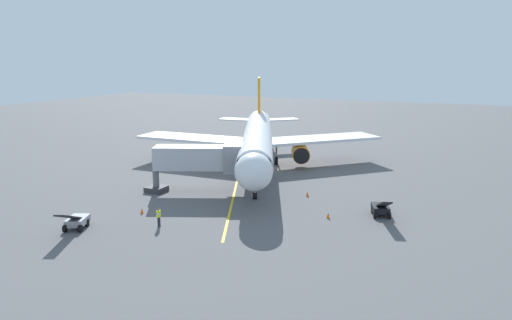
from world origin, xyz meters
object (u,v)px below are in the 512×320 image
object	(u,v)px
belt_loader_portside	(381,208)
safety_cone_nose_left	(388,214)
jet_bridge	(206,159)
belt_loader_near_nose	(76,221)
safety_cone_wing_port	(328,215)
ground_crew_marshaller	(159,217)
airplane	(257,139)
safety_cone_wing_starboard	(142,211)
safety_cone_nose_right	(307,194)

from	to	relation	value
belt_loader_portside	safety_cone_nose_left	world-z (taller)	belt_loader_portside
jet_bridge	belt_loader_near_nose	distance (m)	15.56
jet_bridge	safety_cone_wing_port	xyz separation A→B (m)	(-14.60, 3.02, -3.49)
ground_crew_marshaller	airplane	bearing A→B (deg)	-87.57
jet_bridge	safety_cone_wing_starboard	bearing A→B (deg)	77.19
belt_loader_near_nose	belt_loader_portside	size ratio (longest dim) A/B	0.99
airplane	belt_loader_portside	size ratio (longest dim) A/B	8.14
ground_crew_marshaller	belt_loader_near_nose	distance (m)	7.09
belt_loader_portside	safety_cone_wing_port	xyz separation A→B (m)	(4.31, 2.74, -0.44)
belt_loader_near_nose	safety_cone_wing_port	xyz separation A→B (m)	(-19.27, -11.51, -0.44)
airplane	safety_cone_nose_left	bearing A→B (deg)	146.19
airplane	safety_cone_wing_starboard	xyz separation A→B (m)	(2.61, 21.38, -3.73)
ground_crew_marshaller	safety_cone_nose_left	bearing A→B (deg)	-148.76
belt_loader_near_nose	airplane	bearing A→B (deg)	-100.99
belt_loader_portside	safety_cone_wing_starboard	distance (m)	22.65
belt_loader_portside	jet_bridge	bearing A→B (deg)	-0.85
ground_crew_marshaller	belt_loader_portside	bearing A→B (deg)	-147.80
airplane	safety_cone_nose_left	size ratio (longest dim) A/B	69.87
jet_bridge	ground_crew_marshaller	bearing A→B (deg)	98.06
airplane	safety_cone_wing_starboard	distance (m)	21.86
jet_bridge	belt_loader_portside	xyz separation A→B (m)	(-18.92, 0.28, -3.05)
airplane	safety_cone_nose_right	world-z (taller)	airplane
ground_crew_marshaller	belt_loader_portside	distance (m)	20.48
belt_loader_near_nose	safety_cone_nose_right	distance (m)	23.23
jet_bridge	belt_loader_near_nose	xyz separation A→B (m)	(4.66, 14.53, -3.05)
jet_bridge	safety_cone_wing_port	distance (m)	15.32
jet_bridge	safety_cone_wing_port	world-z (taller)	jet_bridge
ground_crew_marshaller	belt_loader_portside	size ratio (longest dim) A/B	0.36
airplane	safety_cone_nose_right	xyz separation A→B (m)	(-10.11, 9.58, -3.73)
safety_cone_wing_port	safety_cone_nose_right	bearing A→B (deg)	-56.54
airplane	safety_cone_wing_starboard	world-z (taller)	airplane
airplane	belt_loader_near_nose	world-z (taller)	airplane
airplane	ground_crew_marshaller	size ratio (longest dim) A/B	22.47
belt_loader_portside	ground_crew_marshaller	bearing A→B (deg)	32.20
safety_cone_wing_starboard	belt_loader_portside	bearing A→B (deg)	-157.63
belt_loader_portside	safety_cone_nose_right	size ratio (longest dim) A/B	8.59
belt_loader_near_nose	safety_cone_nose_right	bearing A→B (deg)	-131.36
belt_loader_portside	safety_cone_nose_left	xyz separation A→B (m)	(-0.69, -0.02, -0.44)
airplane	safety_cone_wing_port	xyz separation A→B (m)	(-14.02, 15.50, -3.73)
jet_bridge	belt_loader_near_nose	bearing A→B (deg)	72.21
jet_bridge	safety_cone_wing_port	size ratio (longest dim) A/B	20.38
belt_loader_portside	airplane	bearing A→B (deg)	-34.84
airplane	belt_loader_portside	distance (m)	22.58
belt_loader_portside	safety_cone_nose_left	distance (m)	0.82
safety_cone_wing_starboard	safety_cone_nose_right	bearing A→B (deg)	-137.13
belt_loader_near_nose	safety_cone_nose_right	world-z (taller)	belt_loader_near_nose
safety_cone_nose_left	safety_cone_nose_right	bearing A→B (deg)	-19.54
airplane	belt_loader_portside	bearing A→B (deg)	145.16
airplane	ground_crew_marshaller	distance (m)	23.90
safety_cone_wing_port	safety_cone_wing_starboard	xyz separation A→B (m)	(16.63, 5.88, 0.00)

